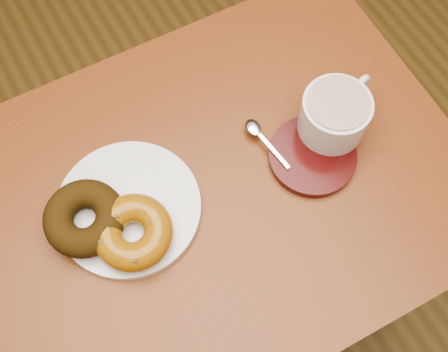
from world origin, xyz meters
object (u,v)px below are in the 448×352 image
donut_plate (129,208)px  coffee_cup (335,114)px  cafe_table (214,214)px  saucer (312,156)px

donut_plate → coffee_cup: size_ratio=1.59×
cafe_table → coffee_cup: coffee_cup is taller
saucer → cafe_table: bearing=168.0°
cafe_table → saucer: 0.20m
donut_plate → coffee_cup: coffee_cup is taller
saucer → donut_plate: bearing=167.0°
cafe_table → saucer: (0.15, -0.03, 0.12)m
donut_plate → saucer: 0.28m
coffee_cup → saucer: bearing=-170.6°
donut_plate → saucer: size_ratio=1.59×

